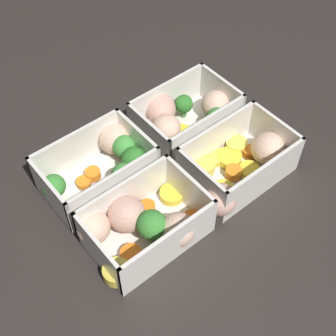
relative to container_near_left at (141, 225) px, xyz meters
name	(u,v)px	position (x,y,z in m)	size (l,w,h in m)	color
ground_plane	(168,178)	(0.09, 0.05, -0.03)	(4.00, 4.00, 0.00)	#282321
container_near_left	(141,225)	(0.00, 0.00, 0.00)	(0.17, 0.13, 0.07)	silver
container_near_right	(239,166)	(0.17, -0.01, 0.00)	(0.17, 0.12, 0.07)	silver
container_far_left	(105,163)	(0.02, 0.11, 0.00)	(0.16, 0.12, 0.07)	silver
container_far_right	(185,116)	(0.18, 0.12, 0.00)	(0.16, 0.13, 0.07)	silver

